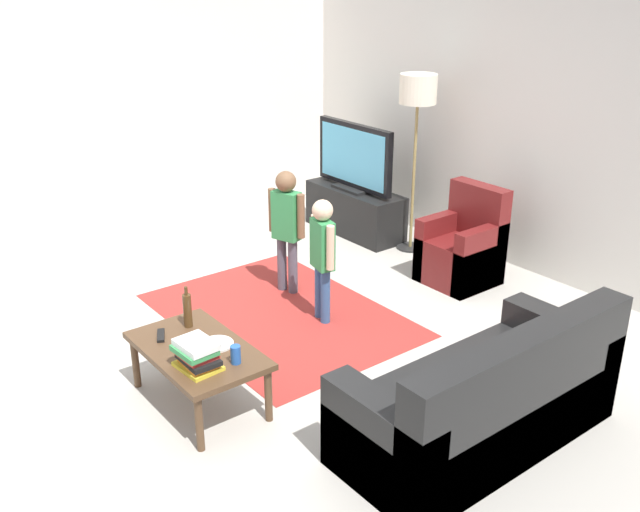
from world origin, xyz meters
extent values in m
plane|color=#B2ADA3|center=(0.00, 0.00, 0.00)|extent=(7.80, 7.80, 0.00)
cube|color=silver|center=(0.00, 3.00, 1.35)|extent=(6.00, 0.12, 2.70)
cube|color=silver|center=(-3.00, 0.00, 1.35)|extent=(0.12, 6.00, 2.70)
cube|color=#9E2D28|center=(-0.42, 0.50, 0.00)|extent=(2.20, 1.60, 0.01)
cube|color=black|center=(-1.56, 2.30, 0.25)|extent=(1.20, 0.44, 0.50)
cube|color=black|center=(-1.56, 2.25, 0.10)|extent=(1.10, 0.32, 0.03)
cube|color=black|center=(-1.56, 2.28, 0.52)|extent=(0.44, 0.28, 0.03)
cube|color=black|center=(-1.56, 2.28, 0.87)|extent=(1.10, 0.07, 0.68)
cube|color=#59B2D8|center=(-1.56, 2.24, 0.87)|extent=(1.00, 0.01, 0.58)
cube|color=black|center=(1.70, 0.49, 0.21)|extent=(0.80, 1.80, 0.42)
cube|color=black|center=(2.00, 0.49, 0.43)|extent=(0.20, 1.80, 0.86)
cube|color=black|center=(1.70, -0.31, 0.30)|extent=(0.80, 0.20, 0.60)
cube|color=black|center=(1.70, 1.29, 0.30)|extent=(0.80, 0.20, 0.60)
cube|color=#B22823|center=(1.85, 1.04, 0.56)|extent=(0.10, 0.32, 0.32)
cube|color=maroon|center=(0.03, 2.20, 0.21)|extent=(0.60, 0.60, 0.42)
cube|color=maroon|center=(0.03, 2.42, 0.45)|extent=(0.60, 0.16, 0.90)
cube|color=maroon|center=(-0.21, 2.20, 0.30)|extent=(0.12, 0.60, 0.60)
cube|color=maroon|center=(0.27, 2.20, 0.30)|extent=(0.12, 0.60, 0.60)
cylinder|color=#262626|center=(-0.84, 2.45, 0.01)|extent=(0.28, 0.28, 0.02)
cylinder|color=#99844C|center=(-0.84, 2.45, 0.76)|extent=(0.03, 0.03, 1.50)
cylinder|color=silver|center=(-0.84, 2.45, 1.64)|extent=(0.36, 0.36, 0.28)
cylinder|color=#4C4C59|center=(-0.83, 0.82, 0.25)|extent=(0.08, 0.08, 0.50)
cylinder|color=#4C4C59|center=(-0.72, 0.85, 0.25)|extent=(0.08, 0.08, 0.50)
cube|color=#338C4C|center=(-0.78, 0.84, 0.72)|extent=(0.27, 0.20, 0.43)
sphere|color=brown|center=(-0.78, 0.84, 1.03)|extent=(0.18, 0.18, 0.18)
cylinder|color=brown|center=(-0.92, 0.79, 0.74)|extent=(0.07, 0.07, 0.39)
cylinder|color=brown|center=(-0.63, 0.88, 0.74)|extent=(0.07, 0.07, 0.39)
cylinder|color=#33598C|center=(-0.19, 0.75, 0.24)|extent=(0.08, 0.08, 0.47)
cylinder|color=#33598C|center=(-0.09, 0.72, 0.24)|extent=(0.08, 0.08, 0.47)
cube|color=#338C4C|center=(-0.14, 0.73, 0.67)|extent=(0.25, 0.17, 0.40)
sphere|color=beige|center=(-0.14, 0.73, 0.96)|extent=(0.17, 0.17, 0.17)
cylinder|color=beige|center=(-0.28, 0.77, 0.69)|extent=(0.06, 0.06, 0.36)
cylinder|color=beige|center=(0.00, 0.70, 0.69)|extent=(0.06, 0.06, 0.36)
cube|color=#513823|center=(0.31, -0.66, 0.40)|extent=(1.00, 0.60, 0.04)
cylinder|color=#513823|center=(-0.14, -0.91, 0.19)|extent=(0.05, 0.05, 0.38)
cylinder|color=#513823|center=(0.76, -0.91, 0.19)|extent=(0.05, 0.05, 0.38)
cylinder|color=#513823|center=(-0.14, -0.41, 0.19)|extent=(0.05, 0.05, 0.38)
cylinder|color=#513823|center=(0.76, -0.41, 0.19)|extent=(0.05, 0.05, 0.38)
cube|color=yellow|center=(0.54, -0.78, 0.43)|extent=(0.29, 0.24, 0.02)
cube|color=orange|center=(0.54, -0.78, 0.46)|extent=(0.25, 0.18, 0.02)
cube|color=black|center=(0.55, -0.78, 0.49)|extent=(0.28, 0.19, 0.03)
cube|color=red|center=(0.54, -0.78, 0.52)|extent=(0.23, 0.20, 0.03)
cube|color=#388C4C|center=(0.54, -0.80, 0.55)|extent=(0.27, 0.22, 0.04)
cube|color=white|center=(0.54, -0.78, 0.59)|extent=(0.27, 0.21, 0.04)
cylinder|color=#4C3319|center=(0.01, -0.56, 0.54)|extent=(0.06, 0.06, 0.24)
cylinder|color=#4C3319|center=(0.01, -0.56, 0.69)|extent=(0.02, 0.02, 0.06)
cube|color=black|center=(0.03, -0.78, 0.43)|extent=(0.17, 0.12, 0.02)
cylinder|color=#2659B2|center=(0.63, -0.56, 0.48)|extent=(0.07, 0.07, 0.12)
cylinder|color=white|center=(0.36, -0.54, 0.43)|extent=(0.22, 0.22, 0.02)
cube|color=silver|center=(0.38, -0.54, 0.44)|extent=(0.15, 0.05, 0.01)
camera|label=1|loc=(4.02, -2.53, 2.74)|focal=39.93mm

